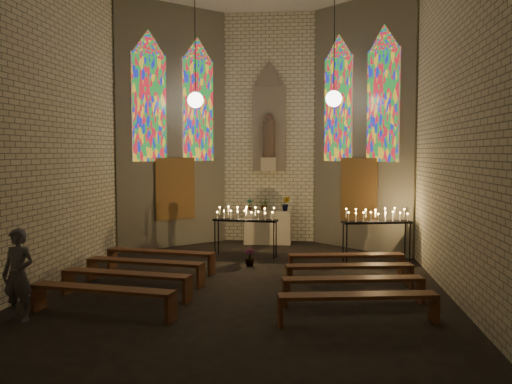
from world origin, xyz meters
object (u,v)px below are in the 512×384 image
votive_stand_left (245,217)px  altar (268,227)px  votive_stand_right (377,218)px  visitor (18,275)px  aisle_flower_pot (250,257)px

votive_stand_left → altar: bearing=86.9°
votive_stand_right → visitor: bearing=-150.6°
aisle_flower_pot → visitor: (-3.23, -4.87, 0.55)m
votive_stand_left → visitor: size_ratio=1.14×
aisle_flower_pot → votive_stand_right: (3.11, 0.91, 0.89)m
aisle_flower_pot → votive_stand_right: 3.36m
altar → votive_stand_right: (2.97, -2.52, 0.60)m
altar → votive_stand_right: bearing=-40.4°
altar → visitor: size_ratio=0.92×
altar → votive_stand_left: bearing=-100.2°
altar → votive_stand_right: size_ratio=0.78×
aisle_flower_pot → visitor: 5.87m
votive_stand_left → visitor: (-2.98, -6.07, -0.31)m
visitor → votive_stand_left: bearing=72.3°
votive_stand_right → aisle_flower_pot: bearing=-176.7°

